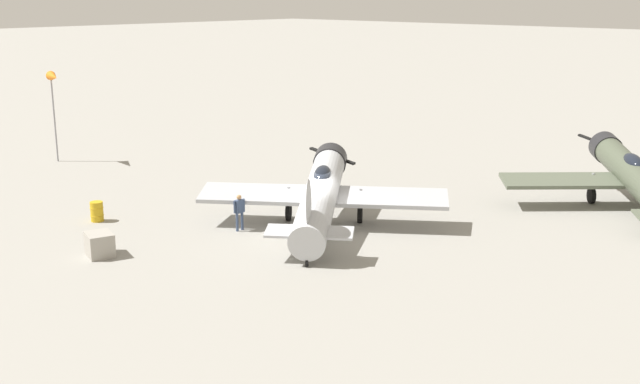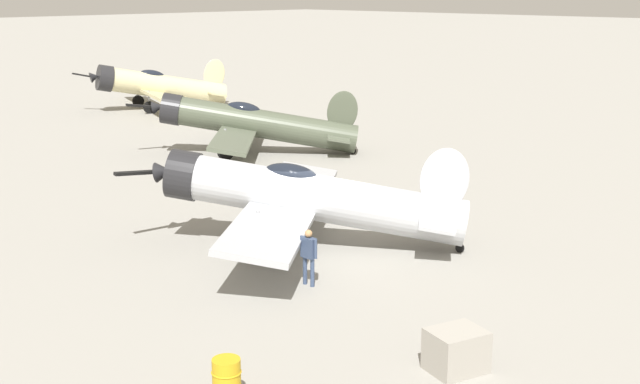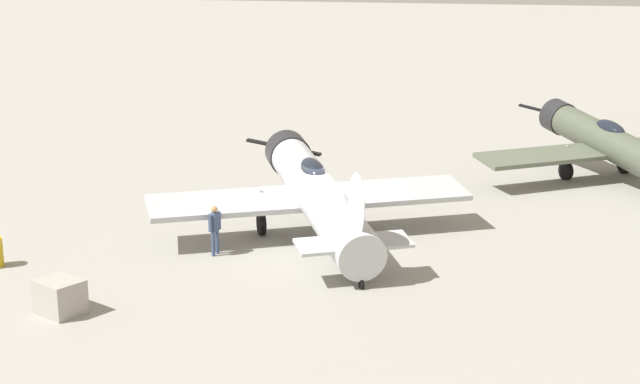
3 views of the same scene
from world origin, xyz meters
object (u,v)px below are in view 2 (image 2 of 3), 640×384
at_px(airplane_foreground, 304,197).
at_px(fuel_drum, 227,380).
at_px(airplane_mid_apron, 253,123).
at_px(airplane_far_line, 158,86).
at_px(ground_crew_mechanic, 309,252).
at_px(equipment_crate, 456,351).

relative_size(airplane_foreground, fuel_drum, 11.08).
height_order(airplane_mid_apron, airplane_far_line, airplane_far_line).
bearing_deg(fuel_drum, airplane_foreground, 36.33).
relative_size(airplane_foreground, airplane_mid_apron, 1.00).
height_order(airplane_mid_apron, fuel_drum, airplane_mid_apron).
distance_m(airplane_foreground, airplane_mid_apron, 15.25).
height_order(airplane_foreground, ground_crew_mechanic, airplane_foreground).
distance_m(airplane_foreground, airplane_far_line, 32.05).
relative_size(airplane_far_line, equipment_crate, 8.76).
distance_m(airplane_far_line, equipment_crate, 41.52).
bearing_deg(equipment_crate, ground_crew_mechanic, 75.71).
relative_size(airplane_mid_apron, airplane_far_line, 0.82).
bearing_deg(ground_crew_mechanic, airplane_far_line, 61.23).
bearing_deg(ground_crew_mechanic, equipment_crate, -104.38).
distance_m(equipment_crate, fuel_drum, 4.98).
bearing_deg(fuel_drum, airplane_mid_apron, 47.25).
height_order(airplane_mid_apron, equipment_crate, airplane_mid_apron).
xyz_separation_m(airplane_foreground, ground_crew_mechanic, (-2.44, -2.61, -0.65)).
xyz_separation_m(airplane_mid_apron, ground_crew_mechanic, (-11.28, -15.04, -0.56)).
relative_size(equipment_crate, fuel_drum, 1.55).
distance_m(airplane_mid_apron, airplane_far_line, 17.11).
distance_m(airplane_mid_apron, fuel_drum, 25.22).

